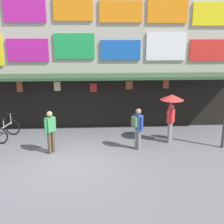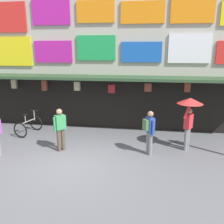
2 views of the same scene
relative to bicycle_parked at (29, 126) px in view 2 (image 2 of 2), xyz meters
name	(u,v)px [view 2 (image 2 of 2)]	position (x,y,z in m)	size (l,w,h in m)	color
ground_plane	(74,163)	(2.98, -2.55, -0.39)	(80.00, 80.00, 0.00)	slate
shopfront	(99,47)	(2.97, 2.02, 3.57)	(18.00, 2.60, 8.00)	#B2AD9E
bicycle_parked	(29,126)	(0.00, 0.00, 0.00)	(0.93, 1.28, 1.05)	black
pedestrian_with_umbrella	(190,109)	(7.03, -0.74, 1.25)	(0.96, 0.96, 2.08)	gray
pedestrian_in_black	(149,129)	(5.54, -1.40, 0.59)	(0.46, 0.48, 1.68)	gray
pedestrian_in_white	(60,127)	(2.18, -1.58, 0.55)	(0.40, 0.42, 1.68)	brown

